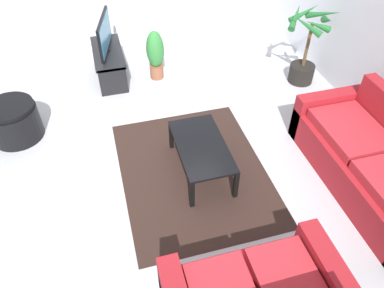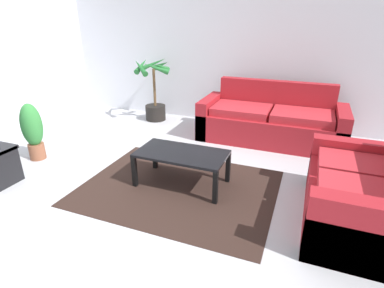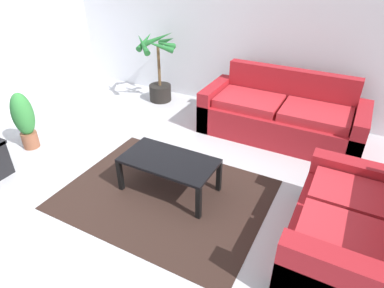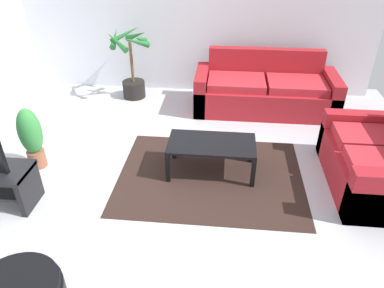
{
  "view_description": "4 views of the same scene",
  "coord_description": "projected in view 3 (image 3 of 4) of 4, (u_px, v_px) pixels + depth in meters",
  "views": [
    {
      "loc": [
        3.39,
        -0.47,
        3.31
      ],
      "look_at": [
        0.46,
        0.34,
        0.5
      ],
      "focal_mm": 34.93,
      "sensor_mm": 36.0,
      "label": 1
    },
    {
      "loc": [
        1.7,
        -2.43,
        1.84
      ],
      "look_at": [
        0.46,
        0.68,
        0.44
      ],
      "focal_mm": 28.37,
      "sensor_mm": 36.0,
      "label": 2
    },
    {
      "loc": [
        2.02,
        -2.01,
        2.41
      ],
      "look_at": [
        0.5,
        0.86,
        0.42
      ],
      "focal_mm": 30.84,
      "sensor_mm": 36.0,
      "label": 3
    },
    {
      "loc": [
        0.54,
        -3.15,
        2.64
      ],
      "look_at": [
        0.19,
        0.43,
        0.4
      ],
      "focal_mm": 33.78,
      "sensor_mm": 36.0,
      "label": 4
    }
  ],
  "objects": [
    {
      "name": "potted_plant_small",
      "position": [
        24.0,
        119.0,
        4.34
      ],
      "size": [
        0.28,
        0.28,
        0.8
      ],
      "color": "brown",
      "rests_on": "ground"
    },
    {
      "name": "wall_back",
      "position": [
        228.0,
        23.0,
        5.14
      ],
      "size": [
        6.0,
        0.06,
        2.7
      ],
      "primitive_type": "cube",
      "color": "silver",
      "rests_on": "ground"
    },
    {
      "name": "coffee_table",
      "position": [
        169.0,
        163.0,
        3.58
      ],
      "size": [
        1.03,
        0.55,
        0.41
      ],
      "color": "black",
      "rests_on": "ground"
    },
    {
      "name": "ground_plane",
      "position": [
        115.0,
        202.0,
        3.58
      ],
      "size": [
        6.6,
        6.6,
        0.0
      ],
      "primitive_type": "plane",
      "color": "#B2B2B7"
    },
    {
      "name": "couch_main",
      "position": [
        281.0,
        117.0,
        4.68
      ],
      "size": [
        2.2,
        0.9,
        0.9
      ],
      "color": "maroon",
      "rests_on": "ground"
    },
    {
      "name": "couch_loveseat",
      "position": [
        351.0,
        233.0,
        2.81
      ],
      "size": [
        0.9,
        1.44,
        0.9
      ],
      "color": "maroon",
      "rests_on": "ground"
    },
    {
      "name": "potted_palm",
      "position": [
        159.0,
        73.0,
        5.67
      ],
      "size": [
        0.74,
        0.8,
        1.16
      ],
      "color": "black",
      "rests_on": "ground"
    },
    {
      "name": "area_rug",
      "position": [
        165.0,
        194.0,
        3.69
      ],
      "size": [
        2.2,
        1.7,
        0.01
      ],
      "primitive_type": "cube",
      "color": "black",
      "rests_on": "ground"
    }
  ]
}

